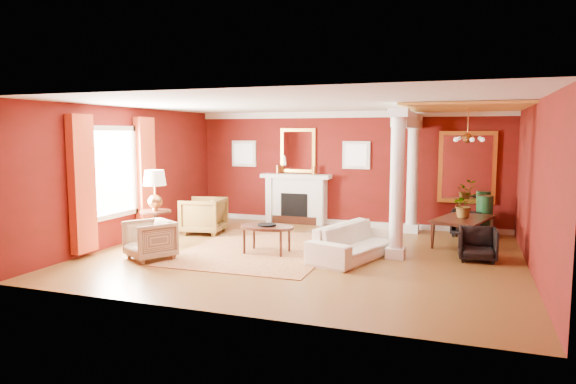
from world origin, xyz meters
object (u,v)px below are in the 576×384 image
at_px(side_table, 155,194).
at_px(dining_table, 465,223).
at_px(armchair_leopard, 203,214).
at_px(armchair_stripe, 150,238).
at_px(coffee_table, 267,228).
at_px(sofa, 356,236).

xyz_separation_m(side_table, dining_table, (6.10, 2.23, -0.62)).
xyz_separation_m(armchair_leopard, armchair_stripe, (0.27, -2.53, -0.07)).
distance_m(armchair_leopard, dining_table, 5.85).
distance_m(armchair_stripe, side_table, 1.36).
bearing_deg(side_table, armchair_leopard, 78.91).
distance_m(coffee_table, dining_table, 4.21).
height_order(armchair_stripe, coffee_table, armchair_stripe).
relative_size(sofa, armchair_leopard, 2.32).
xyz_separation_m(sofa, armchair_stripe, (-3.61, -1.37, -0.02)).
distance_m(armchair_leopard, side_table, 1.65).
bearing_deg(armchair_stripe, coffee_table, 63.28).
xyz_separation_m(armchair_leopard, dining_table, (5.81, 0.73, -0.01)).
height_order(armchair_leopard, dining_table, armchair_leopard).
xyz_separation_m(coffee_table, dining_table, (3.65, 2.10, -0.04)).
distance_m(side_table, dining_table, 6.52).
bearing_deg(coffee_table, side_table, -176.94).
relative_size(sofa, coffee_table, 2.00).
xyz_separation_m(coffee_table, side_table, (-2.45, -0.13, 0.58)).
height_order(armchair_stripe, side_table, side_table).
bearing_deg(coffee_table, armchair_stripe, -148.39).
distance_m(armchair_stripe, dining_table, 6.43).
distance_m(armchair_leopard, armchair_stripe, 2.55).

